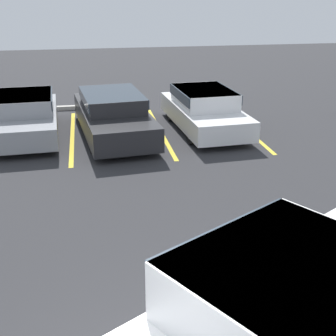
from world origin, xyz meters
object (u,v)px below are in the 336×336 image
Objects in this scene: parked_sedan_c at (204,108)px; wheel_stop_curb at (72,108)px; pickup_truck at (304,331)px; parked_sedan_a at (24,114)px; parked_sedan_b at (113,113)px.

parked_sedan_c reaches higher than wheel_stop_curb.
pickup_truck is 1.37× the size of parked_sedan_a.
parked_sedan_b is at bearing -68.99° from wheel_stop_curb.
parked_sedan_b is 1.12× the size of parked_sedan_c.
wheel_stop_curb is at bearing -131.80° from parked_sedan_c.
pickup_truck reaches higher than parked_sedan_c.
pickup_truck is 10.96m from parked_sedan_a.
parked_sedan_a is 0.88× the size of parked_sedan_b.
wheel_stop_curb is at bearing 70.01° from pickup_truck.
parked_sedan_b reaches higher than parked_sedan_a.
parked_sedan_a reaches higher than wheel_stop_curb.
parked_sedan_c is at bearing 86.61° from parked_sedan_b.
pickup_truck is 10.01m from parked_sedan_b.
wheel_stop_curb is (-4.06, 3.17, -0.59)m from parked_sedan_c.
parked_sedan_b reaches higher than wheel_stop_curb.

